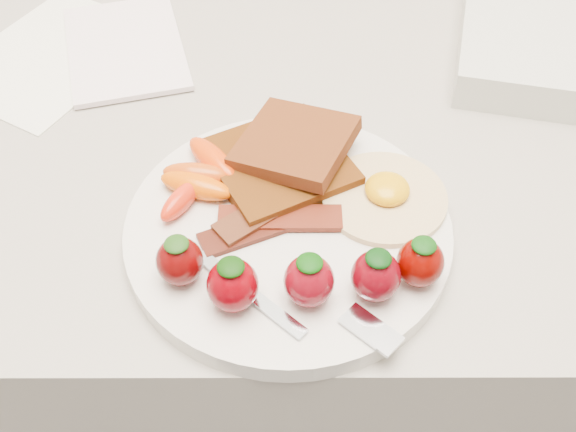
{
  "coord_description": "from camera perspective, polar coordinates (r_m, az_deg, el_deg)",
  "views": [
    {
      "loc": [
        -0.02,
        1.14,
        1.37
      ],
      "look_at": [
        -0.02,
        1.53,
        0.93
      ],
      "focal_mm": 45.0,
      "sensor_mm": 36.0,
      "label": 1
    }
  ],
  "objects": [
    {
      "name": "toast_upper",
      "position": [
        0.63,
        0.54,
        5.77
      ],
      "size": [
        0.12,
        0.12,
        0.02
      ],
      "primitive_type": "cube",
      "rotation": [
        0.0,
        -0.1,
        -0.43
      ],
      "color": "#4D1605",
      "rests_on": "toast_lower"
    },
    {
      "name": "strawberries",
      "position": [
        0.53,
        1.16,
        -4.54
      ],
      "size": [
        0.22,
        0.06,
        0.05
      ],
      "color": "#4C0303",
      "rests_on": "plate"
    },
    {
      "name": "fork",
      "position": [
        0.54,
        1.23,
        -7.38
      ],
      "size": [
        0.16,
        0.1,
        0.0
      ],
      "color": "silver",
      "rests_on": "plate"
    },
    {
      "name": "bacon_strips",
      "position": [
        0.59,
        -1.41,
        -0.12
      ],
      "size": [
        0.12,
        0.09,
        0.01
      ],
      "color": "black",
      "rests_on": "plate"
    },
    {
      "name": "counter",
      "position": [
        1.07,
        0.99,
        -10.11
      ],
      "size": [
        2.0,
        0.6,
        0.9
      ],
      "primitive_type": "cube",
      "color": "gray",
      "rests_on": "ground"
    },
    {
      "name": "toast_lower",
      "position": [
        0.63,
        -0.72,
        4.12
      ],
      "size": [
        0.15,
        0.15,
        0.01
      ],
      "primitive_type": "cube",
      "rotation": [
        0.0,
        0.0,
        0.48
      ],
      "color": "black",
      "rests_on": "plate"
    },
    {
      "name": "plate",
      "position": [
        0.6,
        0.0,
        -1.2
      ],
      "size": [
        0.27,
        0.27,
        0.02
      ],
      "primitive_type": "cylinder",
      "color": "silver",
      "rests_on": "counter"
    },
    {
      "name": "paper_sheet",
      "position": [
        0.83,
        -18.16,
        11.95
      ],
      "size": [
        0.24,
        0.26,
        0.0
      ],
      "primitive_type": "cube",
      "rotation": [
        0.0,
        0.0,
        -0.53
      ],
      "color": "white",
      "rests_on": "counter"
    },
    {
      "name": "fried_egg",
      "position": [
        0.61,
        7.69,
        1.64
      ],
      "size": [
        0.13,
        0.13,
        0.02
      ],
      "color": "silver",
      "rests_on": "plate"
    },
    {
      "name": "notepad",
      "position": [
        0.81,
        -12.74,
        12.85
      ],
      "size": [
        0.16,
        0.2,
        0.01
      ],
      "primitive_type": "cube",
      "rotation": [
        0.0,
        0.0,
        0.26
      ],
      "color": "white",
      "rests_on": "paper_sheet"
    },
    {
      "name": "baby_carrots",
      "position": [
        0.62,
        -7.09,
        3.04
      ],
      "size": [
        0.08,
        0.11,
        0.02
      ],
      "color": "#C3450C",
      "rests_on": "plate"
    }
  ]
}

